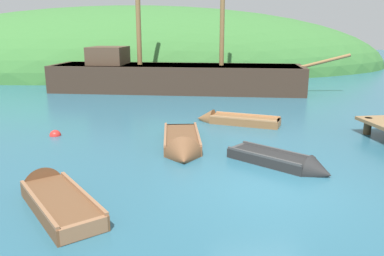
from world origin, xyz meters
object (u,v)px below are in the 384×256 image
Objects in this scene: sailing_ship at (174,82)px; buoy_red at (55,136)px; rowboat_near_dock at (284,164)px; rowboat_center at (54,198)px; rowboat_far at (182,146)px; rowboat_outer_left at (233,121)px.

sailing_ship is 11.35m from buoy_red.
sailing_ship is 14.47m from rowboat_near_dock.
rowboat_far is at bearing -70.29° from rowboat_center.
sailing_ship is 12.30m from rowboat_far.
buoy_red is at bearing -112.21° from rowboat_far.
rowboat_center is (-5.95, -6.90, 0.01)m from rowboat_outer_left.
rowboat_outer_left is 1.18× the size of rowboat_near_dock.
sailing_ship reaches higher than rowboat_near_dock.
rowboat_near_dock is 7.04× the size of buoy_red.
rowboat_near_dock is (6.13, 1.56, -0.02)m from rowboat_center.
rowboat_far is (-2.55, -3.24, 0.01)m from rowboat_outer_left.
buoy_red is (-1.10, 5.99, -0.11)m from rowboat_center.
rowboat_near_dock is (2.73, -2.10, -0.02)m from rowboat_far.
rowboat_outer_left is at bearing 142.02° from rowboat_near_dock.
buoy_red is (-7.05, -0.92, -0.10)m from rowboat_outer_left.
sailing_ship reaches higher than rowboat_outer_left.
rowboat_near_dock reaches higher than buoy_red.
rowboat_far is at bearing -27.36° from buoy_red.
rowboat_far reaches higher than rowboat_near_dock.
rowboat_outer_left is at bearing 7.41° from buoy_red.
rowboat_outer_left is at bearing 147.03° from rowboat_far.
rowboat_center is 1.20× the size of rowboat_near_dock.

